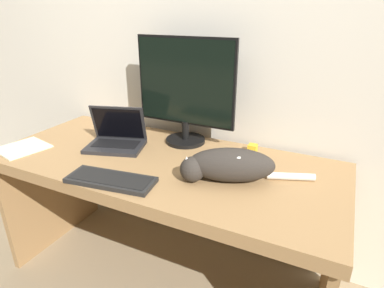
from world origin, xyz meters
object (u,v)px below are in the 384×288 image
(monitor, at_px, (185,90))
(external_keyboard, at_px, (111,180))
(cat, at_px, (228,165))
(laptop, at_px, (116,139))

(monitor, height_order, external_keyboard, monitor)
(external_keyboard, bearing_deg, cat, 19.74)
(external_keyboard, height_order, cat, cat)
(laptop, bearing_deg, monitor, 19.18)
(external_keyboard, bearing_deg, monitor, 73.82)
(external_keyboard, distance_m, cat, 0.51)
(laptop, xyz_separation_m, cat, (0.67, -0.09, 0.03))
(cat, bearing_deg, external_keyboard, -173.16)
(laptop, relative_size, external_keyboard, 0.86)
(monitor, xyz_separation_m, cat, (0.37, -0.32, -0.22))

